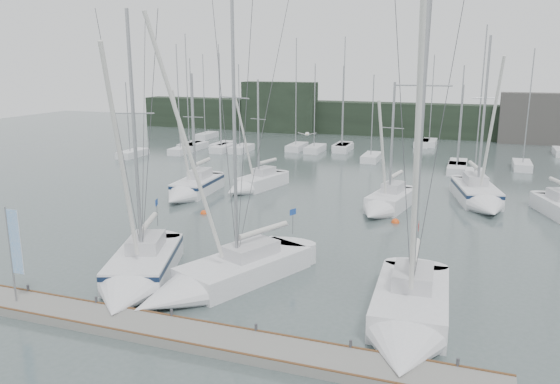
% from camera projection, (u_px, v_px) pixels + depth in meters
% --- Properties ---
extents(ground, '(160.00, 160.00, 0.00)m').
position_uv_depth(ground, '(250.00, 294.00, 27.12)').
color(ground, '#485857').
rests_on(ground, ground).
extents(dock, '(24.00, 2.00, 0.40)m').
position_uv_depth(dock, '(203.00, 338.00, 22.50)').
color(dock, slate).
rests_on(dock, ground).
extents(far_treeline, '(90.00, 4.00, 5.00)m').
position_uv_depth(far_treeline, '(407.00, 120.00, 83.27)').
color(far_treeline, black).
rests_on(far_treeline, ground).
extents(far_building_left, '(12.00, 3.00, 8.00)m').
position_uv_depth(far_building_left, '(279.00, 107.00, 87.64)').
color(far_building_left, black).
rests_on(far_building_left, ground).
extents(far_building_right, '(10.00, 3.00, 7.00)m').
position_uv_depth(far_building_right, '(538.00, 119.00, 75.30)').
color(far_building_right, '#413F3C').
rests_on(far_building_right, ground).
extents(mast_forest, '(50.80, 25.77, 14.70)m').
position_uv_depth(mast_forest, '(323.00, 150.00, 67.82)').
color(mast_forest, silver).
rests_on(mast_forest, ground).
extents(sailboat_near_left, '(5.94, 9.71, 14.81)m').
position_uv_depth(sailboat_near_left, '(136.00, 275.00, 27.91)').
color(sailboat_near_left, silver).
rests_on(sailboat_near_left, ground).
extents(sailboat_near_center, '(7.01, 10.74, 16.28)m').
position_uv_depth(sailboat_near_center, '(211.00, 280.00, 27.47)').
color(sailboat_near_center, silver).
rests_on(sailboat_near_center, ground).
extents(sailboat_near_right, '(3.66, 9.93, 17.51)m').
position_uv_depth(sailboat_near_right, '(408.00, 322.00, 22.96)').
color(sailboat_near_right, silver).
rests_on(sailboat_near_right, ground).
extents(sailboat_mid_a, '(3.15, 8.59, 11.12)m').
position_uv_depth(sailboat_mid_a, '(191.00, 189.00, 46.51)').
color(sailboat_mid_a, silver).
rests_on(sailboat_mid_a, ground).
extents(sailboat_mid_b, '(4.10, 7.83, 10.48)m').
position_uv_depth(sailboat_mid_b, '(252.00, 185.00, 48.72)').
color(sailboat_mid_b, silver).
rests_on(sailboat_mid_b, ground).
extents(sailboat_mid_c, '(3.78, 7.92, 10.54)m').
position_uv_depth(sailboat_mid_c, '(385.00, 205.00, 41.74)').
color(sailboat_mid_c, silver).
rests_on(sailboat_mid_c, ground).
extents(sailboat_mid_d, '(4.92, 9.81, 14.16)m').
position_uv_depth(sailboat_mid_d, '(480.00, 198.00, 43.52)').
color(sailboat_mid_d, silver).
rests_on(sailboat_mid_d, ground).
extents(buoy_b, '(0.59, 0.59, 0.59)m').
position_uv_depth(buoy_b, '(395.00, 223.00, 39.14)').
color(buoy_b, '#E44A14').
rests_on(buoy_b, ground).
extents(buoy_c, '(0.54, 0.54, 0.54)m').
position_uv_depth(buoy_c, '(204.00, 214.00, 41.45)').
color(buoy_c, '#E44A14').
rests_on(buoy_c, ground).
extents(dock_banner, '(0.70, 0.09, 4.57)m').
position_uv_depth(dock_banner, '(14.00, 247.00, 24.75)').
color(dock_banner, '#989A9F').
rests_on(dock_banner, dock).
extents(seagull, '(0.95, 0.45, 0.19)m').
position_uv_depth(seagull, '(307.00, 134.00, 27.51)').
color(seagull, silver).
rests_on(seagull, ground).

